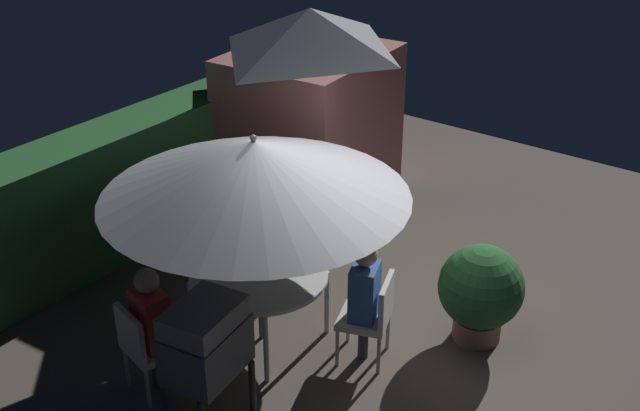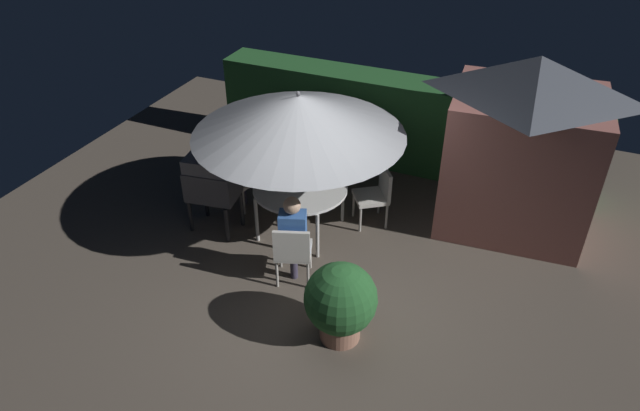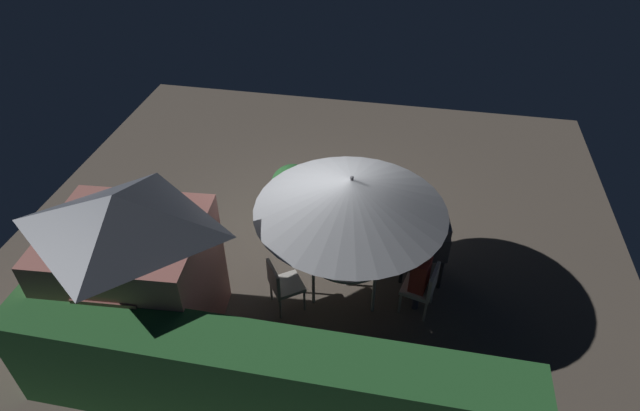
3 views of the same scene
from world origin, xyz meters
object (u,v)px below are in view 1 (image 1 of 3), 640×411
at_px(patio_umbrella, 254,169).
at_px(chair_toward_hedge, 270,237).
at_px(patio_table, 259,279).
at_px(potted_plant_by_shed, 481,290).
at_px(person_in_blue, 364,289).
at_px(chair_far_side, 373,314).
at_px(chair_near_shed, 145,344).
at_px(bbq_grill, 206,342).
at_px(person_in_red, 151,316).
at_px(garden_shed, 310,107).

distance_m(patio_umbrella, chair_toward_hedge, 1.75).
bearing_deg(patio_table, potted_plant_by_shed, -52.92).
xyz_separation_m(potted_plant_by_shed, person_in_blue, (-0.94, 0.74, 0.23)).
relative_size(patio_umbrella, chair_far_side, 3.17).
relative_size(chair_near_shed, chair_far_side, 1.00).
xyz_separation_m(patio_table, bbq_grill, (-1.17, -0.43, 0.14)).
bearing_deg(chair_far_side, person_in_red, 138.28).
xyz_separation_m(patio_umbrella, chair_far_side, (0.38, -1.06, -1.34)).
relative_size(patio_umbrella, chair_toward_hedge, 3.17).
xyz_separation_m(bbq_grill, chair_toward_hedge, (2.10, 1.07, -0.33)).
xyz_separation_m(chair_near_shed, person_in_blue, (1.56, -1.28, 0.26)).
distance_m(chair_toward_hedge, person_in_blue, 1.74).
bearing_deg(patio_table, chair_toward_hedge, 34.84).
bearing_deg(person_in_blue, potted_plant_by_shed, -38.00).
xyz_separation_m(patio_table, chair_far_side, (0.38, -1.06, -0.18)).
bearing_deg(garden_shed, person_in_red, -163.01).
xyz_separation_m(person_in_red, person_in_blue, (1.48, -1.26, 0.00)).
bearing_deg(chair_toward_hedge, chair_far_side, -107.66).
distance_m(patio_umbrella, bbq_grill, 1.61).
bearing_deg(chair_far_side, bbq_grill, 157.89).
relative_size(patio_table, person_in_blue, 1.06).
distance_m(garden_shed, chair_far_side, 3.55).
height_order(garden_shed, potted_plant_by_shed, garden_shed).
bearing_deg(potted_plant_by_shed, patio_umbrella, 127.08).
xyz_separation_m(garden_shed, person_in_blue, (-2.39, -2.44, -0.52)).
bearing_deg(chair_toward_hedge, chair_near_shed, -170.90).
height_order(chair_far_side, person_in_blue, person_in_blue).
relative_size(garden_shed, potted_plant_by_shed, 2.52).
bearing_deg(person_in_blue, person_in_red, 139.48).
xyz_separation_m(chair_far_side, chair_toward_hedge, (0.54, 1.71, 0.00)).
distance_m(patio_umbrella, chair_far_side, 1.75).
distance_m(patio_umbrella, person_in_blue, 1.50).
distance_m(patio_umbrella, chair_near_shed, 1.83).
height_order(garden_shed, person_in_red, garden_shed).
xyz_separation_m(chair_near_shed, chair_far_side, (1.59, -1.36, 0.00)).
bearing_deg(garden_shed, potted_plant_by_shed, -114.46).
bearing_deg(potted_plant_by_shed, garden_shed, 65.54).
relative_size(patio_table, chair_toward_hedge, 1.49).
bearing_deg(chair_far_side, garden_shed, 46.93).
bearing_deg(chair_near_shed, patio_table, -14.13).
xyz_separation_m(patio_umbrella, chair_near_shed, (-1.21, 0.30, -1.34)).
height_order(chair_near_shed, chair_far_side, same).
bearing_deg(chair_far_side, chair_near_shed, 139.36).
bearing_deg(garden_shed, chair_far_side, -133.07).
height_order(patio_umbrella, chair_near_shed, patio_umbrella).
height_order(patio_table, person_in_blue, person_in_blue).
bearing_deg(potted_plant_by_shed, person_in_red, 140.44).
relative_size(patio_umbrella, chair_near_shed, 3.17).
distance_m(patio_table, chair_toward_hedge, 1.14).
xyz_separation_m(patio_table, person_in_red, (-1.12, 0.28, 0.08)).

